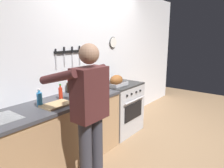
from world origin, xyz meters
TOP-DOWN VIEW (x-y plane):
  - ground_plane at (0.00, 0.00)m, footprint 8.00×8.00m
  - wall_back at (0.00, 1.35)m, footprint 6.00×0.13m
  - counter_block at (-1.21, 0.99)m, footprint 2.03×0.65m
  - stove at (0.22, 0.99)m, footprint 0.76×0.67m
  - person_cook at (-1.20, 0.36)m, footprint 0.51×0.63m
  - roasting_pan at (0.05, 0.92)m, footprint 0.35×0.26m
  - cutting_board at (-1.22, 0.89)m, footprint 0.36×0.24m
  - bottle_dish_soap at (-1.36, 1.03)m, footprint 0.07×0.07m
  - bottle_cooking_oil at (-0.37, 1.11)m, footprint 0.08×0.08m
  - bottle_vinegar at (-0.63, 1.11)m, footprint 0.06×0.06m
  - bottle_hot_sauce at (-1.02, 1.05)m, footprint 0.05×0.05m
  - bottle_soy_sauce at (-0.72, 1.23)m, footprint 0.06×0.06m

SIDE VIEW (x-z plane):
  - ground_plane at x=0.00m, z-range 0.00..0.00m
  - stove at x=0.22m, z-range 0.00..0.90m
  - counter_block at x=-1.21m, z-range 0.01..0.91m
  - cutting_board at x=-1.22m, z-range 0.90..0.92m
  - person_cook at x=-1.20m, z-range 0.12..1.78m
  - bottle_soy_sauce at x=-0.72m, z-range 0.88..1.08m
  - bottle_hot_sauce at x=-1.02m, z-range 0.88..1.09m
  - roasting_pan at x=0.05m, z-range 0.89..1.08m
  - bottle_dish_soap at x=-1.36m, z-range 0.88..1.10m
  - bottle_cooking_oil at x=-0.37m, z-range 0.88..1.14m
  - bottle_vinegar at x=-0.63m, z-range 0.88..1.14m
  - wall_back at x=0.00m, z-range 0.00..2.60m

